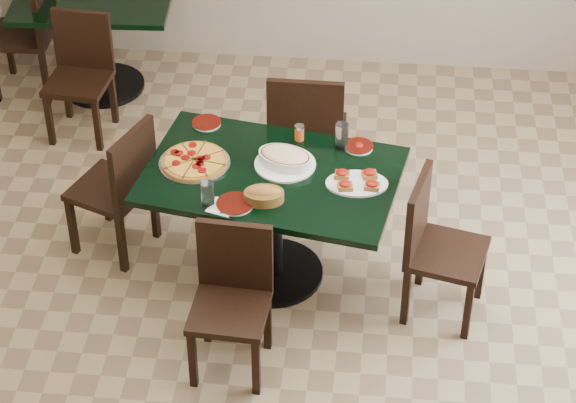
# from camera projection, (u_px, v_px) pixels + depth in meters

# --- Properties ---
(floor) EXTENTS (5.50, 5.50, 0.00)m
(floor) POSITION_uv_depth(u_px,v_px,m) (292.00, 309.00, 6.42)
(floor) COLOR #89734F
(floor) RESTS_ON ground
(main_table) EXTENTS (1.52, 1.12, 0.75)m
(main_table) POSITION_uv_depth(u_px,v_px,m) (272.00, 199.00, 6.30)
(main_table) COLOR black
(main_table) RESTS_ON floor
(back_table) EXTENTS (1.13, 0.85, 0.75)m
(back_table) POSITION_uv_depth(u_px,v_px,m) (97.00, 24.00, 7.93)
(back_table) COLOR black
(back_table) RESTS_ON floor
(chair_far) EXTENTS (0.46, 0.46, 0.98)m
(chair_far) POSITION_uv_depth(u_px,v_px,m) (307.00, 131.00, 6.85)
(chair_far) COLOR black
(chair_far) RESTS_ON floor
(chair_near) EXTENTS (0.42, 0.42, 0.85)m
(chair_near) POSITION_uv_depth(u_px,v_px,m) (232.00, 291.00, 5.84)
(chair_near) COLOR black
(chair_near) RESTS_ON floor
(chair_right) EXTENTS (0.49, 0.49, 0.88)m
(chair_right) POSITION_uv_depth(u_px,v_px,m) (434.00, 241.00, 6.14)
(chair_right) COLOR black
(chair_right) RESTS_ON floor
(chair_left) EXTENTS (0.54, 0.54, 0.89)m
(chair_left) POSITION_uv_depth(u_px,v_px,m) (121.00, 183.00, 6.53)
(chair_left) COLOR black
(chair_left) RESTS_ON floor
(back_chair_near) EXTENTS (0.44, 0.44, 0.86)m
(back_chair_near) POSITION_uv_depth(u_px,v_px,m) (81.00, 68.00, 7.56)
(back_chair_near) COLOR black
(back_chair_near) RESTS_ON floor
(back_chair_left) EXTENTS (0.43, 0.43, 0.92)m
(back_chair_left) POSITION_uv_depth(u_px,v_px,m) (32.00, 27.00, 7.92)
(back_chair_left) COLOR black
(back_chair_left) RESTS_ON floor
(pepperoni_pizza) EXTENTS (0.40, 0.40, 0.04)m
(pepperoni_pizza) POSITION_uv_depth(u_px,v_px,m) (195.00, 161.00, 6.24)
(pepperoni_pizza) COLOR #B4B5BB
(pepperoni_pizza) RESTS_ON main_table
(lasagna_casserole) EXTENTS (0.36, 0.34, 0.09)m
(lasagna_casserole) POSITION_uv_depth(u_px,v_px,m) (285.00, 158.00, 6.22)
(lasagna_casserole) COLOR white
(lasagna_casserole) RESTS_ON main_table
(bread_basket) EXTENTS (0.23, 0.17, 0.09)m
(bread_basket) POSITION_uv_depth(u_px,v_px,m) (264.00, 195.00, 5.97)
(bread_basket) COLOR brown
(bread_basket) RESTS_ON main_table
(bruschetta_platter) EXTENTS (0.36, 0.26, 0.05)m
(bruschetta_platter) POSITION_uv_depth(u_px,v_px,m) (357.00, 181.00, 6.09)
(bruschetta_platter) COLOR white
(bruschetta_platter) RESTS_ON main_table
(side_plate_near) EXTENTS (0.20, 0.20, 0.02)m
(side_plate_near) POSITION_uv_depth(u_px,v_px,m) (235.00, 204.00, 5.96)
(side_plate_near) COLOR white
(side_plate_near) RESTS_ON main_table
(side_plate_far_r) EXTENTS (0.17, 0.17, 0.03)m
(side_plate_far_r) POSITION_uv_depth(u_px,v_px,m) (359.00, 146.00, 6.37)
(side_plate_far_r) COLOR white
(side_plate_far_r) RESTS_ON main_table
(side_plate_far_l) EXTENTS (0.17, 0.17, 0.02)m
(side_plate_far_l) POSITION_uv_depth(u_px,v_px,m) (207.00, 123.00, 6.56)
(side_plate_far_l) COLOR white
(side_plate_far_l) RESTS_ON main_table
(napkin_setting) EXTENTS (0.17, 0.17, 0.01)m
(napkin_setting) POSITION_uv_depth(u_px,v_px,m) (222.00, 207.00, 5.95)
(napkin_setting) COLOR white
(napkin_setting) RESTS_ON main_table
(water_glass_a) EXTENTS (0.07, 0.07, 0.16)m
(water_glass_a) POSITION_uv_depth(u_px,v_px,m) (342.00, 136.00, 6.33)
(water_glass_a) COLOR silver
(water_glass_a) RESTS_ON main_table
(water_glass_b) EXTENTS (0.07, 0.07, 0.15)m
(water_glass_b) POSITION_uv_depth(u_px,v_px,m) (208.00, 194.00, 5.91)
(water_glass_b) COLOR silver
(water_glass_b) RESTS_ON main_table
(pepper_shaker) EXTENTS (0.06, 0.06, 0.10)m
(pepper_shaker) POSITION_uv_depth(u_px,v_px,m) (299.00, 133.00, 6.41)
(pepper_shaker) COLOR #C24D14
(pepper_shaker) RESTS_ON main_table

